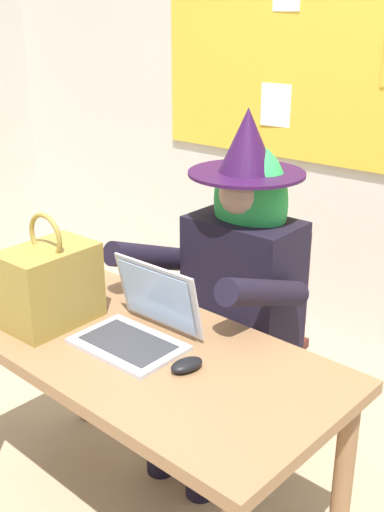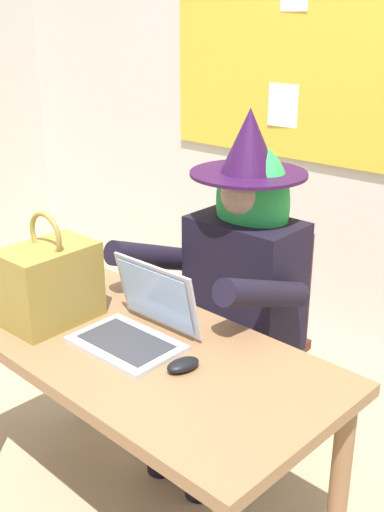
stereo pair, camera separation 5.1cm
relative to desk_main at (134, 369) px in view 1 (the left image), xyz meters
The scene contains 7 objects.
wall_back_bulletin 1.94m from the desk_main, 93.60° to the left, with size 5.39×1.90×3.00m.
desk_main is the anchor object (origin of this frame).
chair_at_desk 0.69m from the desk_main, 92.43° to the left, with size 0.45×0.45×0.89m.
person_costumed 0.58m from the desk_main, 92.31° to the left, with size 0.59×0.68×1.37m.
laptop 0.15m from the desk_main, 65.01° to the left, with size 0.34×0.28×0.24m.
computer_mouse 0.26m from the desk_main, ahead, with size 0.06×0.10×0.03m, color black.
handbag 0.39m from the desk_main, 166.48° to the right, with size 0.20×0.30×0.38m.
Camera 1 is at (1.35, -1.09, 1.68)m, focal length 43.96 mm.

